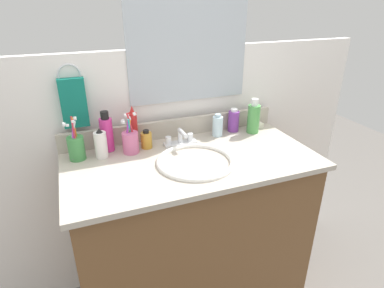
% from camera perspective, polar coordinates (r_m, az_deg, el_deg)
% --- Properties ---
extents(vanity_cabinet, '(1.05, 0.51, 0.85)m').
position_cam_1_polar(vanity_cabinet, '(1.67, 0.05, -16.38)').
color(vanity_cabinet, brown).
rests_on(vanity_cabinet, ground_plane).
extents(countertop, '(1.10, 0.55, 0.02)m').
position_cam_1_polar(countertop, '(1.42, 0.05, -3.00)').
color(countertop, '#B2A899').
rests_on(countertop, vanity_cabinet).
extents(backsplash, '(1.10, 0.02, 0.09)m').
position_cam_1_polar(backsplash, '(1.62, -3.32, 2.86)').
color(backsplash, '#B2A899').
rests_on(backsplash, countertop).
extents(back_wall, '(2.20, 0.04, 1.30)m').
position_cam_1_polar(back_wall, '(1.79, -3.73, -4.40)').
color(back_wall, white).
rests_on(back_wall, ground_plane).
extents(mirror_panel, '(0.60, 0.01, 0.56)m').
position_cam_1_polar(mirror_panel, '(1.59, -0.57, 17.57)').
color(mirror_panel, '#B2BCC6').
extents(towel_ring, '(0.10, 0.01, 0.10)m').
position_cam_1_polar(towel_ring, '(1.51, -20.91, 11.35)').
color(towel_ring, silver).
extents(hand_towel, '(0.11, 0.04, 0.22)m').
position_cam_1_polar(hand_towel, '(1.52, -20.21, 6.83)').
color(hand_towel, '#147260').
extents(sink_basin, '(0.34, 0.34, 0.11)m').
position_cam_1_polar(sink_basin, '(1.39, 0.48, -4.40)').
color(sink_basin, white).
rests_on(sink_basin, countertop).
extents(faucet, '(0.16, 0.10, 0.08)m').
position_cam_1_polar(faucet, '(1.53, -2.19, 0.81)').
color(faucet, silver).
rests_on(faucet, countertop).
extents(bottle_gel_clear, '(0.05, 0.05, 0.12)m').
position_cam_1_polar(bottle_gel_clear, '(1.63, 4.55, 3.23)').
color(bottle_gel_clear, silver).
rests_on(bottle_gel_clear, countertop).
extents(bottle_toner_green, '(0.06, 0.06, 0.18)m').
position_cam_1_polar(bottle_toner_green, '(1.69, 10.84, 4.56)').
color(bottle_toner_green, '#4C9E4C').
rests_on(bottle_toner_green, countertop).
extents(bottle_oil_amber, '(0.05, 0.05, 0.09)m').
position_cam_1_polar(bottle_oil_amber, '(1.51, -8.07, 0.74)').
color(bottle_oil_amber, gold).
rests_on(bottle_oil_amber, countertop).
extents(bottle_lotion_white, '(0.05, 0.05, 0.14)m').
position_cam_1_polar(bottle_lotion_white, '(1.45, -15.84, -0.06)').
color(bottle_lotion_white, white).
rests_on(bottle_lotion_white, countertop).
extents(bottle_soap_pink, '(0.06, 0.06, 0.19)m').
position_cam_1_polar(bottle_soap_pink, '(1.50, -14.88, 1.84)').
color(bottle_soap_pink, '#D8338C').
rests_on(bottle_soap_pink, countertop).
extents(bottle_spray_red, '(0.04, 0.04, 0.19)m').
position_cam_1_polar(bottle_spray_red, '(1.54, -10.36, 2.92)').
color(bottle_spray_red, red).
rests_on(bottle_spray_red, countertop).
extents(bottle_cream_purple, '(0.06, 0.06, 0.12)m').
position_cam_1_polar(bottle_cream_purple, '(1.70, 7.37, 4.12)').
color(bottle_cream_purple, '#7A3899').
rests_on(bottle_cream_purple, countertop).
extents(cup_pink, '(0.07, 0.09, 0.19)m').
position_cam_1_polar(cup_pink, '(1.47, -10.86, 0.50)').
color(cup_pink, '#D16693').
rests_on(cup_pink, countertop).
extents(cup_green, '(0.08, 0.07, 0.20)m').
position_cam_1_polar(cup_green, '(1.47, -19.83, -0.52)').
color(cup_green, '#3F8C47').
rests_on(cup_green, countertop).
extents(soap_bar, '(0.06, 0.04, 0.02)m').
position_cam_1_polar(soap_bar, '(1.78, 11.34, 3.34)').
color(soap_bar, white).
rests_on(soap_bar, countertop).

